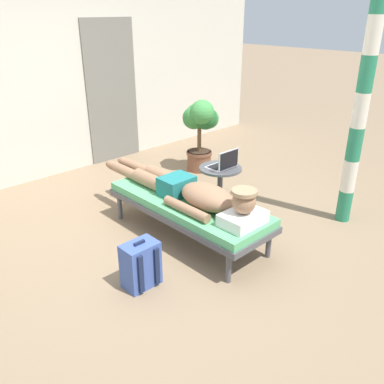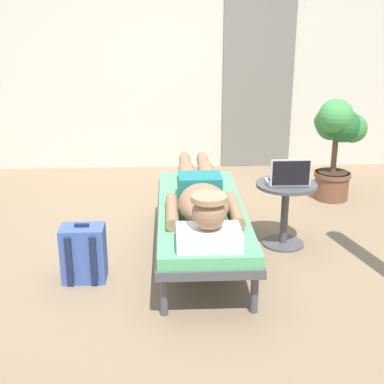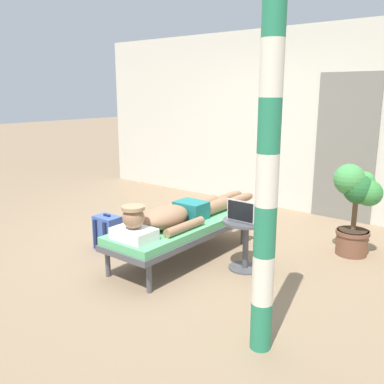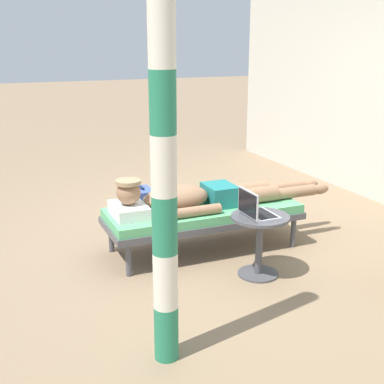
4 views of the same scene
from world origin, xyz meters
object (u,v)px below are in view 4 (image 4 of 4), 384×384
object	(u,v)px
lounge_chair	(203,214)
laptop	(255,210)
porch_post	(164,166)
backpack	(143,208)
side_table	(259,235)
person_reclining	(200,197)

from	to	relation	value
lounge_chair	laptop	size ratio (longest dim) A/B	5.84
laptop	porch_post	world-z (taller)	porch_post
lounge_chair	backpack	bearing A→B (deg)	-159.33
porch_post	side_table	bearing A→B (deg)	125.86
laptop	backpack	world-z (taller)	laptop
lounge_chair	person_reclining	distance (m)	0.18
side_table	backpack	world-z (taller)	side_table
lounge_chair	porch_post	size ratio (longest dim) A/B	0.74
side_table	laptop	world-z (taller)	laptop
person_reclining	backpack	distance (m)	0.94
porch_post	lounge_chair	bearing A→B (deg)	148.32
side_table	porch_post	xyz separation A→B (m)	(0.81, -1.12, 0.87)
lounge_chair	side_table	bearing A→B (deg)	15.96
person_reclining	backpack	world-z (taller)	person_reclining
porch_post	person_reclining	bearing A→B (deg)	149.33
person_reclining	backpack	xyz separation A→B (m)	(-0.84, -0.28, -0.32)
side_table	laptop	size ratio (longest dim) A/B	1.69
person_reclining	side_table	xyz separation A→B (m)	(0.69, 0.23, -0.16)
person_reclining	side_table	bearing A→B (deg)	18.68
backpack	person_reclining	bearing A→B (deg)	18.51
side_table	backpack	size ratio (longest dim) A/B	1.23
side_table	porch_post	size ratio (longest dim) A/B	0.21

